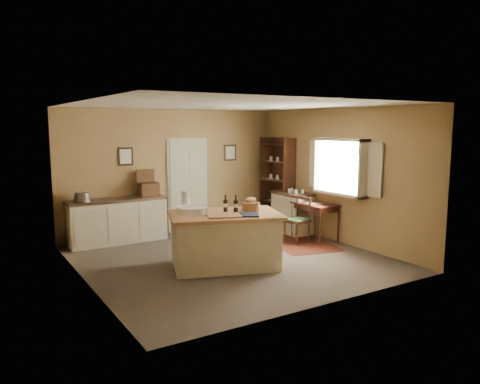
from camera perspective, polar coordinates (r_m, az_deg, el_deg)
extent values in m
plane|color=brown|center=(8.41, -1.14, -8.14)|extent=(5.00, 5.00, 0.00)
cube|color=olive|center=(10.35, -8.22, 2.48)|extent=(5.00, 0.10, 2.70)
cube|color=olive|center=(6.14, 10.78, -1.47)|extent=(5.00, 0.10, 2.70)
cube|color=olive|center=(7.21, -18.56, -0.33)|extent=(0.10, 5.00, 2.70)
cube|color=olive|center=(9.64, 11.75, 1.97)|extent=(0.10, 5.00, 2.70)
plane|color=silver|center=(8.08, -1.20, 10.57)|extent=(5.00, 5.00, 0.00)
cube|color=#ABAD93|center=(10.50, -6.37, 0.97)|extent=(0.97, 0.06, 2.11)
cube|color=black|center=(9.93, -13.79, 4.23)|extent=(0.32, 0.02, 0.38)
cube|color=beige|center=(9.92, -13.77, 4.23)|extent=(0.24, 0.01, 0.30)
cube|color=black|center=(10.96, -1.23, 4.81)|extent=(0.32, 0.02, 0.38)
cube|color=beige|center=(10.95, -1.20, 4.81)|extent=(0.24, 0.01, 0.30)
cube|color=beige|center=(9.45, 11.97, -0.17)|extent=(0.25, 1.32, 0.06)
cube|color=beige|center=(9.36, 12.17, 6.26)|extent=(0.25, 1.32, 0.06)
cube|color=white|center=(9.47, 12.60, 3.06)|extent=(0.01, 1.20, 1.00)
cube|color=beige|center=(8.88, 16.12, 2.60)|extent=(0.04, 0.35, 1.00)
cube|color=beige|center=(10.05, 9.19, 3.43)|extent=(0.04, 0.35, 1.00)
cube|color=beige|center=(7.89, -1.87, -6.05)|extent=(1.94, 1.55, 0.85)
cube|color=#9C6D45|center=(7.79, -1.88, -2.80)|extent=(2.10, 1.71, 0.06)
cylinder|color=white|center=(7.76, -5.91, -2.24)|extent=(0.53, 0.53, 0.11)
cube|color=#9C6D45|center=(7.49, -1.98, -2.90)|extent=(0.62, 0.52, 0.03)
cube|color=black|center=(7.56, 0.70, -2.80)|extent=(0.54, 0.51, 0.02)
cylinder|color=brown|center=(8.00, 1.31, -1.78)|extent=(0.32, 0.32, 0.14)
cylinder|color=black|center=(7.90, -1.79, -1.36)|extent=(0.07, 0.07, 0.29)
cylinder|color=black|center=(7.86, -0.53, -1.41)|extent=(0.07, 0.07, 0.29)
cube|color=beige|center=(9.75, -14.70, -3.56)|extent=(1.92, 0.53, 0.85)
cube|color=#332319|center=(9.67, -14.80, -0.95)|extent=(1.96, 0.56, 0.05)
cube|color=#452A18|center=(9.86, -11.10, 0.31)|extent=(0.38, 0.29, 0.28)
cylinder|color=#59544F|center=(9.49, -18.71, -0.58)|extent=(0.33, 0.33, 0.18)
cube|color=#511D10|center=(9.54, 7.39, -6.22)|extent=(1.42, 1.80, 0.01)
cube|color=black|center=(9.74, 9.15, -1.46)|extent=(0.58, 0.94, 0.03)
cube|color=black|center=(9.75, 9.14, -1.87)|extent=(0.52, 0.88, 0.10)
cube|color=silver|center=(9.70, 8.93, -1.38)|extent=(0.22, 0.30, 0.01)
cylinder|color=black|center=(9.99, 8.61, -0.97)|extent=(0.05, 0.05, 0.05)
cylinder|color=black|center=(9.33, 9.68, -4.33)|extent=(0.04, 0.04, 0.72)
cylinder|color=black|center=(9.66, 11.90, -3.96)|extent=(0.04, 0.04, 0.72)
cylinder|color=black|center=(9.98, 6.40, -3.45)|extent=(0.04, 0.04, 0.72)
cylinder|color=black|center=(10.29, 8.58, -3.14)|extent=(0.04, 0.04, 0.72)
cube|color=beige|center=(10.37, 6.37, -2.64)|extent=(0.50, 0.91, 0.85)
cube|color=#332319|center=(10.30, 6.41, -0.18)|extent=(0.53, 0.95, 0.05)
cylinder|color=silver|center=(10.17, 6.76, 0.10)|extent=(0.22, 0.22, 0.09)
cube|color=black|center=(10.55, 6.00, 0.91)|extent=(0.35, 0.04, 2.07)
cube|color=black|center=(11.27, 3.23, 1.41)|extent=(0.35, 0.04, 2.07)
cube|color=black|center=(11.01, 5.27, 1.22)|extent=(0.02, 0.93, 2.07)
cube|color=black|center=(11.07, 4.51, -3.90)|extent=(0.35, 0.89, 0.03)
cube|color=black|center=(10.97, 4.54, -1.25)|extent=(0.35, 0.89, 0.03)
cube|color=black|center=(10.90, 4.57, 1.44)|extent=(0.35, 0.89, 0.03)
cube|color=black|center=(10.86, 4.60, 3.61)|extent=(0.35, 0.89, 0.03)
cube|color=black|center=(10.84, 4.62, 5.80)|extent=(0.35, 0.89, 0.03)
cylinder|color=white|center=(10.89, 4.58, 1.75)|extent=(0.12, 0.12, 0.11)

